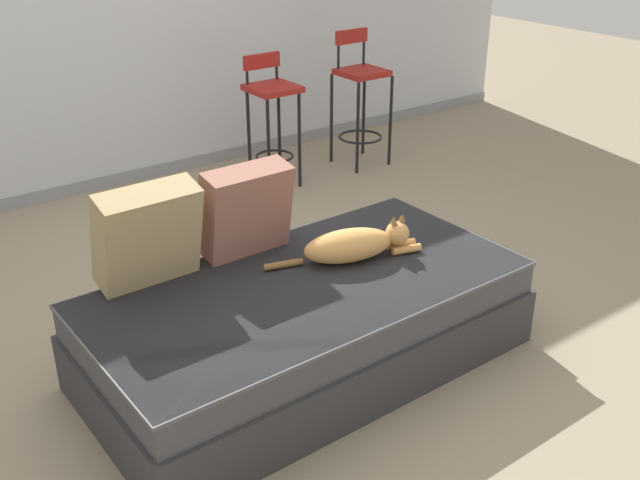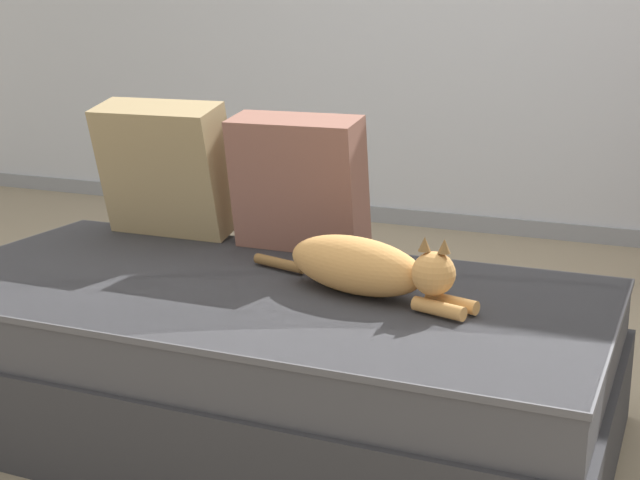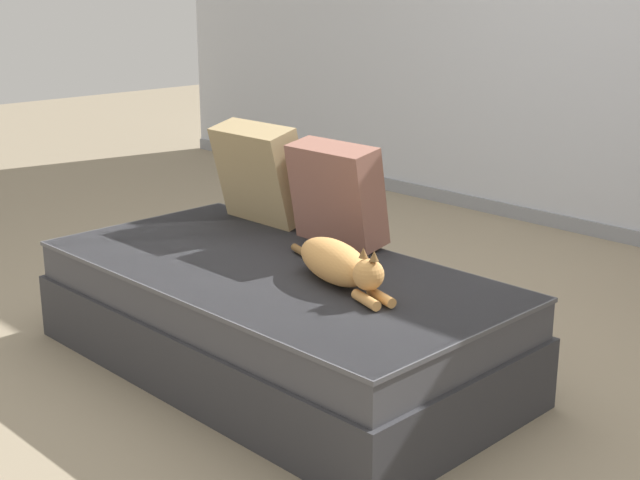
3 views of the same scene
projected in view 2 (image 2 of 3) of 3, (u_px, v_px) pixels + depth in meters
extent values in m
plane|color=gray|center=(315.00, 377.00, 2.88)|extent=(16.00, 16.00, 0.00)
cube|color=gray|center=(482.00, 224.00, 4.82)|extent=(8.00, 0.02, 0.09)
cube|color=#353539|center=(257.00, 383.00, 2.50)|extent=(1.93, 1.01, 0.27)
cube|color=#47474C|center=(255.00, 312.00, 2.45)|extent=(1.89, 0.97, 0.15)
cube|color=#525257|center=(255.00, 288.00, 2.43)|extent=(1.91, 0.98, 0.02)
cube|color=tan|center=(166.00, 169.00, 2.92)|extent=(0.43, 0.26, 0.45)
cube|color=#936051|center=(298.00, 183.00, 2.74)|extent=(0.41, 0.22, 0.43)
ellipsoid|color=tan|center=(355.00, 265.00, 2.35)|extent=(0.45, 0.28, 0.15)
sphere|color=tan|center=(434.00, 274.00, 2.19)|extent=(0.11, 0.11, 0.11)
cone|color=brown|center=(425.00, 244.00, 2.18)|extent=(0.03, 0.03, 0.04)
cone|color=brown|center=(444.00, 246.00, 2.16)|extent=(0.03, 0.03, 0.04)
cylinder|color=tan|center=(439.00, 309.00, 2.16)|extent=(0.14, 0.07, 0.04)
cylinder|color=tan|center=(452.00, 303.00, 2.21)|extent=(0.14, 0.07, 0.04)
cylinder|color=brown|center=(280.00, 263.00, 2.57)|extent=(0.18, 0.08, 0.03)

